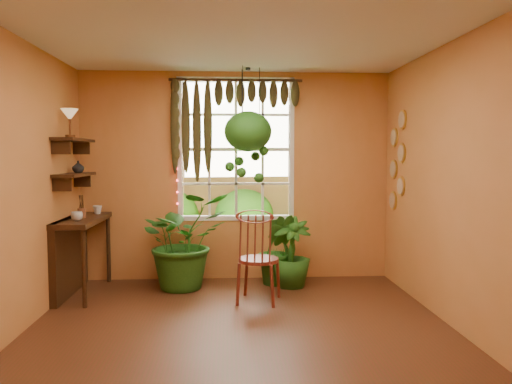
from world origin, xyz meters
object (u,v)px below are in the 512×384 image
(windsor_chair, at_px, (258,271))
(counter_ledge, at_px, (74,247))
(hanging_basket, at_px, (248,137))
(potted_plant_mid, at_px, (278,249))
(potted_plant_left, at_px, (184,240))

(windsor_chair, bearing_deg, counter_ledge, -176.81)
(counter_ledge, height_order, hanging_basket, hanging_basket)
(counter_ledge, xyz_separation_m, potted_plant_mid, (2.42, 0.28, -0.10))
(potted_plant_left, relative_size, potted_plant_mid, 1.32)
(potted_plant_mid, height_order, hanging_basket, hanging_basket)
(counter_ledge, distance_m, windsor_chair, 2.19)
(windsor_chair, height_order, potted_plant_mid, windsor_chair)
(hanging_basket, bearing_deg, potted_plant_left, -169.56)
(potted_plant_mid, distance_m, hanging_basket, 1.46)
(potted_plant_left, bearing_deg, counter_ledge, -171.49)
(counter_ledge, height_order, windsor_chair, windsor_chair)
(counter_ledge, bearing_deg, hanging_basket, 9.26)
(potted_plant_left, relative_size, hanging_basket, 0.82)
(potted_plant_mid, bearing_deg, hanging_basket, 171.72)
(potted_plant_mid, xyz_separation_m, hanging_basket, (-0.37, 0.05, 1.41))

